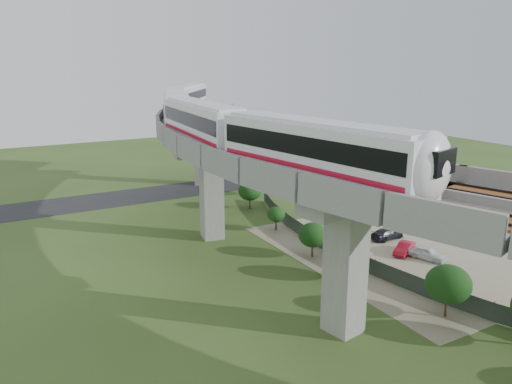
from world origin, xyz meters
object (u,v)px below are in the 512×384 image
Objects in this scene: car_dark at (387,234)px; car_red at (404,248)px; metro_train at (209,114)px; car_white at (428,253)px.

car_red is at bearing 155.43° from car_dark.
metro_train is 24.46m from car_white.
car_white is at bearing -50.07° from metro_train.
car_white is 5.80m from car_dark.
car_white is at bearing -5.12° from car_red.
car_white is 1.07× the size of car_red.
metro_train is 15.98× the size of car_dark.
metro_train is at bearing 49.16° from car_dark.
metro_train is at bearing -164.26° from car_red.
car_white reaches higher than car_dark.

